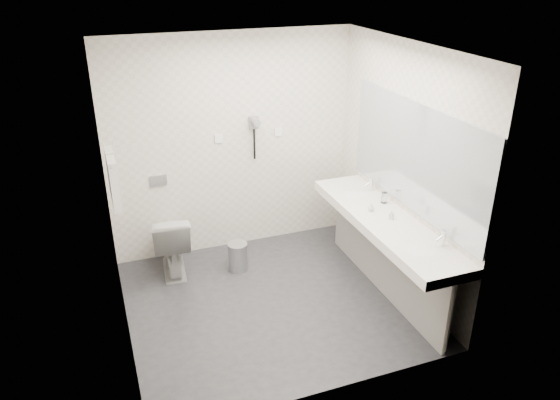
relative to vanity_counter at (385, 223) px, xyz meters
name	(u,v)px	position (x,y,z in m)	size (l,w,h in m)	color
floor	(271,302)	(-1.12, 0.20, -0.80)	(2.80, 2.80, 0.00)	#2C2C32
ceiling	(269,49)	(-1.12, 0.20, 1.70)	(2.80, 2.80, 0.00)	white
wall_back	(232,146)	(-1.12, 1.50, 0.45)	(2.80, 2.80, 0.00)	silver
wall_front	(331,258)	(-1.12, -1.10, 0.45)	(2.80, 2.80, 0.00)	silver
wall_left	(112,212)	(-2.52, 0.20, 0.45)	(2.60, 2.60, 0.00)	silver
wall_right	(402,170)	(0.27, 0.20, 0.45)	(2.60, 2.60, 0.00)	silver
vanity_counter	(385,223)	(0.00, 0.00, 0.00)	(0.55, 2.20, 0.10)	white
vanity_panel	(384,259)	(0.02, 0.00, -0.42)	(0.03, 2.15, 0.75)	gray
vanity_post_near	(449,318)	(0.05, -1.04, -0.42)	(0.06, 0.06, 0.75)	silver
vanity_post_far	(341,216)	(0.05, 1.04, -0.42)	(0.06, 0.06, 0.75)	silver
mirror	(415,157)	(0.26, 0.00, 0.65)	(0.02, 2.20, 1.05)	#B2BCC6
basin_near	(423,251)	(0.00, -0.65, 0.04)	(0.40, 0.31, 0.05)	white
basin_far	(355,194)	(0.00, 0.65, 0.04)	(0.40, 0.31, 0.05)	white
faucet_near	(443,238)	(0.19, -0.65, 0.12)	(0.04, 0.04, 0.15)	silver
faucet_far	(371,184)	(0.19, 0.65, 0.12)	(0.04, 0.04, 0.15)	silver
soap_bottle_a	(391,215)	(0.04, -0.04, 0.10)	(0.04, 0.04, 0.09)	silver
soap_bottle_b	(371,207)	(-0.05, 0.19, 0.09)	(0.06, 0.06, 0.08)	silver
glass_left	(384,198)	(0.17, 0.32, 0.11)	(0.06, 0.06, 0.11)	silver
toilet	(171,242)	(-1.95, 1.14, -0.44)	(0.40, 0.71, 0.72)	white
flush_plate	(158,181)	(-1.98, 1.49, 0.15)	(0.18, 0.02, 0.12)	#B2B5BA
pedal_bin	(238,257)	(-1.26, 0.92, -0.65)	(0.22, 0.22, 0.31)	#B2B5BA
bin_lid	(237,244)	(-1.26, 0.92, -0.49)	(0.22, 0.22, 0.01)	#B2B5BA
towel_rail	(109,156)	(-2.47, 0.75, 0.75)	(0.02, 0.02, 0.62)	silver
towel_near	(114,184)	(-2.46, 0.61, 0.53)	(0.07, 0.24, 0.48)	white
towel_far	(112,173)	(-2.46, 0.89, 0.53)	(0.07, 0.24, 0.48)	white
dryer_cradle	(254,123)	(-0.88, 1.47, 0.70)	(0.10, 0.04, 0.14)	gray
dryer_barrel	(255,122)	(-0.88, 1.40, 0.73)	(0.08, 0.08, 0.14)	gray
dryer_cord	(254,144)	(-0.88, 1.46, 0.45)	(0.02, 0.02, 0.35)	black
switch_plate_a	(219,139)	(-1.27, 1.49, 0.55)	(0.09, 0.02, 0.09)	white
switch_plate_b	(278,132)	(-0.57, 1.49, 0.55)	(0.09, 0.02, 0.09)	white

